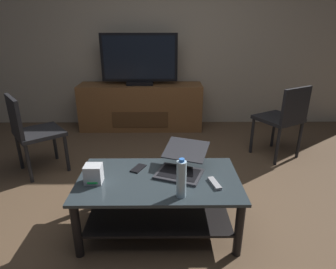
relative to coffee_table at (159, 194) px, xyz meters
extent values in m
plane|color=brown|center=(0.12, 0.11, -0.30)|extent=(7.68, 7.68, 0.00)
cube|color=#B2A38C|center=(0.12, 2.62, 1.10)|extent=(6.40, 0.12, 2.80)
cube|color=#2D383D|center=(0.00, 0.00, 0.13)|extent=(1.19, 0.67, 0.02)
cube|color=black|center=(0.00, 0.00, -0.15)|extent=(1.04, 0.59, 0.02)
cylinder|color=black|center=(-0.55, -0.29, -0.10)|extent=(0.06, 0.06, 0.42)
cylinder|color=black|center=(0.55, -0.29, -0.10)|extent=(0.06, 0.06, 0.42)
cylinder|color=black|center=(-0.55, 0.29, -0.10)|extent=(0.06, 0.06, 0.42)
cylinder|color=black|center=(0.55, 0.29, -0.10)|extent=(0.06, 0.06, 0.42)
cube|color=brown|center=(-0.32, 2.30, 0.03)|extent=(1.79, 0.45, 0.67)
cube|color=#55351C|center=(-0.32, 2.07, -0.10)|extent=(0.81, 0.01, 0.24)
cube|color=black|center=(-0.32, 2.28, 0.39)|extent=(0.38, 0.20, 0.05)
cube|color=black|center=(-0.32, 2.28, 0.75)|extent=(1.08, 0.04, 0.66)
cube|color=black|center=(-0.32, 2.26, 0.75)|extent=(1.00, 0.01, 0.59)
cube|color=black|center=(1.37, 1.32, 0.16)|extent=(0.60, 0.60, 0.04)
cube|color=black|center=(1.47, 1.15, 0.36)|extent=(0.38, 0.24, 0.40)
cylinder|color=black|center=(1.44, 1.58, -0.08)|extent=(0.04, 0.04, 0.44)
cylinder|color=black|center=(1.11, 1.39, -0.08)|extent=(0.04, 0.04, 0.44)
cylinder|color=black|center=(1.63, 1.25, -0.08)|extent=(0.04, 0.04, 0.44)
cylinder|color=black|center=(1.30, 1.06, -0.08)|extent=(0.04, 0.04, 0.44)
cube|color=black|center=(-1.27, 0.97, 0.13)|extent=(0.62, 0.62, 0.04)
cube|color=black|center=(-1.43, 0.84, 0.33)|extent=(0.29, 0.35, 0.41)
cylinder|color=black|center=(-1.01, 0.94, -0.10)|extent=(0.04, 0.04, 0.41)
cylinder|color=black|center=(-1.24, 1.23, -0.10)|extent=(0.04, 0.04, 0.41)
cylinder|color=black|center=(-1.30, 0.70, -0.10)|extent=(0.04, 0.04, 0.41)
cylinder|color=black|center=(-1.54, 1.00, -0.10)|extent=(0.04, 0.04, 0.41)
cube|color=#333338|center=(0.15, 0.05, 0.15)|extent=(0.40, 0.35, 0.02)
cube|color=black|center=(0.15, 0.05, 0.16)|extent=(0.34, 0.29, 0.00)
cube|color=#333338|center=(0.21, 0.20, 0.28)|extent=(0.39, 0.34, 0.09)
cube|color=#3F8CD8|center=(0.21, 0.20, 0.27)|extent=(0.35, 0.30, 0.07)
cube|color=silver|center=(-0.46, -0.05, 0.20)|extent=(0.12, 0.11, 0.14)
cube|color=#19D84C|center=(-0.46, -0.10, 0.16)|extent=(0.07, 0.00, 0.01)
cylinder|color=silver|center=(0.15, -0.23, 0.26)|extent=(0.07, 0.07, 0.25)
cylinder|color=blue|center=(0.15, -0.23, 0.40)|extent=(0.04, 0.04, 0.02)
cube|color=black|center=(-0.16, 0.15, 0.14)|extent=(0.12, 0.16, 0.01)
cube|color=#99999E|center=(0.40, -0.09, 0.15)|extent=(0.08, 0.17, 0.02)
camera|label=1|loc=(0.05, -1.83, 1.20)|focal=30.50mm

